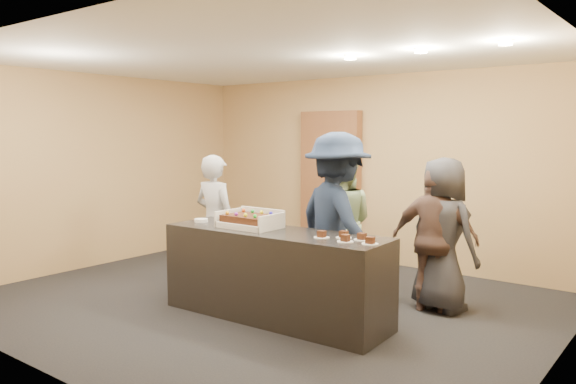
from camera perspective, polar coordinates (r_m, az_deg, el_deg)
The scene contains 17 objects.
room at distance 6.17m, azimuth -2.61°, elevation 1.09°, with size 6.04×6.00×2.70m.
serving_counter at distance 5.74m, azimuth -1.37°, elevation -8.39°, with size 2.40×0.70×0.90m, color black.
storage_cabinet at distance 8.53m, azimuth 4.31°, elevation 0.77°, with size 1.00×0.15×2.20m, color brown.
cake_box at distance 5.87m, azimuth -3.76°, elevation -3.17°, with size 0.62×0.43×0.18m.
sheet_cake at distance 5.84m, azimuth -3.91°, elevation -2.68°, with size 0.53×0.36×0.11m.
plate_stack at distance 6.27m, azimuth -8.81°, elevation -2.87°, with size 0.15×0.15×0.04m, color white.
slice_a at distance 5.27m, azimuth 3.43°, elevation -4.43°, with size 0.15×0.15×0.07m.
slice_b at distance 5.28m, azimuth 5.68°, elevation -4.43°, with size 0.15×0.15×0.07m.
slice_c at distance 5.09m, azimuth 5.84°, elevation -4.82°, with size 0.15×0.15×0.07m.
slice_d at distance 5.20m, azimuth 7.51°, elevation -4.63°, with size 0.15×0.15×0.07m.
slice_e at distance 5.02m, azimuth 8.34°, elevation -5.02°, with size 0.15×0.15×0.07m.
person_server_grey at distance 6.84m, azimuth -7.39°, elevation -3.02°, with size 0.59×0.39×1.62m, color #A3A3A8.
person_sage_man at distance 6.70m, azimuth 5.44°, elevation -3.13°, with size 0.79×0.62×1.64m, color #8FA97B.
person_navy_man at distance 5.92m, azimuth 5.00°, elevation -3.09°, with size 1.22×0.70×1.89m, color #162139.
person_brown_extra at distance 6.11m, azimuth 14.67°, elevation -4.67°, with size 0.90×0.37×1.53m, color brown.
person_dark_suit at distance 6.15m, azimuth 15.42°, elevation -4.17°, with size 0.80×0.52×1.63m, color #27272D.
ceiling_spotlights at distance 5.76m, azimuth 13.35°, elevation 13.75°, with size 1.72×0.12×0.03m.
Camera 1 is at (3.96, -4.70, 1.88)m, focal length 35.00 mm.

